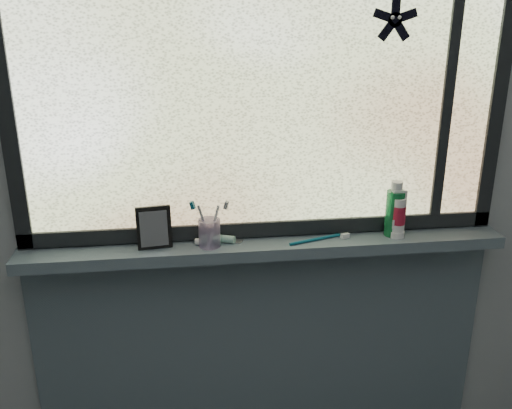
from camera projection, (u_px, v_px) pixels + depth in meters
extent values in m
cube|color=#9EA3A8|center=(263.00, 169.00, 1.88)|extent=(3.00, 0.01, 2.50)
cube|color=#4F5E6A|center=(266.00, 247.00, 1.90)|extent=(1.62, 0.14, 0.04)
cube|color=#4F5E6A|center=(263.00, 366.00, 2.13)|extent=(1.62, 0.02, 0.98)
cube|color=silver|center=(264.00, 84.00, 1.77)|extent=(1.50, 0.01, 1.00)
cube|color=black|center=(264.00, 228.00, 1.93)|extent=(1.60, 0.03, 0.05)
cube|color=black|center=(3.00, 90.00, 1.67)|extent=(0.05, 0.03, 1.10)
cube|color=black|center=(500.00, 80.00, 1.86)|extent=(0.05, 0.03, 1.10)
cube|color=black|center=(449.00, 81.00, 1.83)|extent=(0.03, 0.03, 1.00)
cube|color=black|center=(154.00, 227.00, 1.83)|extent=(0.12, 0.07, 0.14)
cylinder|color=#B097C9|center=(209.00, 233.00, 1.84)|extent=(0.09, 0.09, 0.09)
cylinder|color=#1B9049|center=(395.00, 209.00, 1.92)|extent=(0.07, 0.07, 0.16)
cylinder|color=silver|center=(399.00, 213.00, 1.90)|extent=(0.05, 0.05, 0.12)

